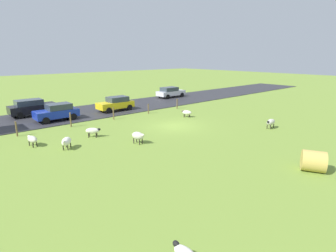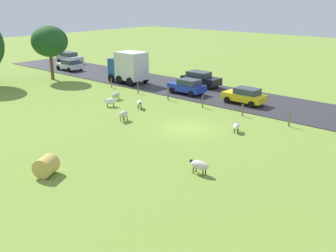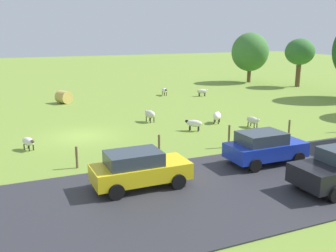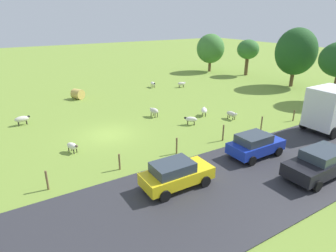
{
  "view_description": "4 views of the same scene",
  "coord_description": "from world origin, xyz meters",
  "px_view_note": "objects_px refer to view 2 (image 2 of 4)",
  "views": [
    {
      "loc": [
        -16.96,
        15.64,
        6.1
      ],
      "look_at": [
        -2.14,
        2.67,
        0.88
      ],
      "focal_mm": 28.42,
      "sensor_mm": 36.0,
      "label": 1
    },
    {
      "loc": [
        -23.14,
        -18.2,
        9.86
      ],
      "look_at": [
        -1.77,
        0.54,
        0.54
      ],
      "focal_mm": 42.3,
      "sensor_mm": 36.0,
      "label": 2
    },
    {
      "loc": [
        23.81,
        -4.55,
        6.43
      ],
      "look_at": [
        1.59,
        5.22,
        0.49
      ],
      "focal_mm": 41.69,
      "sensor_mm": 36.0,
      "label": 3
    },
    {
      "loc": [
        20.91,
        -7.14,
        9.08
      ],
      "look_at": [
        1.92,
        4.53,
        0.47
      ],
      "focal_mm": 30.69,
      "sensor_mm": 36.0,
      "label": 4
    }
  ],
  "objects_px": {
    "car_1": "(245,96)",
    "car_3": "(187,86)",
    "car_0": "(69,58)",
    "sheep_1": "(124,114)",
    "sheep_6": "(116,95)",
    "car_5": "(70,65)",
    "truck_0": "(129,67)",
    "sheep_0": "(199,165)",
    "sheep_5": "(140,103)",
    "tree_2": "(50,41)",
    "car_2": "(200,79)",
    "sheep_3": "(236,126)",
    "hay_bale_0": "(46,166)",
    "sheep_4": "(110,101)"
  },
  "relations": [
    {
      "from": "sheep_6",
      "to": "car_0",
      "type": "height_order",
      "value": "car_0"
    },
    {
      "from": "car_0",
      "to": "car_3",
      "type": "distance_m",
      "value": 26.56
    },
    {
      "from": "truck_0",
      "to": "sheep_0",
      "type": "bearing_deg",
      "value": -124.52
    },
    {
      "from": "sheep_4",
      "to": "truck_0",
      "type": "relative_size",
      "value": 0.26
    },
    {
      "from": "sheep_4",
      "to": "car_1",
      "type": "distance_m",
      "value": 12.8
    },
    {
      "from": "car_2",
      "to": "car_5",
      "type": "bearing_deg",
      "value": 100.49
    },
    {
      "from": "car_2",
      "to": "car_3",
      "type": "height_order",
      "value": "car_2"
    },
    {
      "from": "car_1",
      "to": "car_3",
      "type": "xyz_separation_m",
      "value": [
        -0.4,
        6.69,
        0.01
      ]
    },
    {
      "from": "sheep_0",
      "to": "car_2",
      "type": "bearing_deg",
      "value": 36.65
    },
    {
      "from": "sheep_6",
      "to": "car_0",
      "type": "relative_size",
      "value": 0.28
    },
    {
      "from": "sheep_6",
      "to": "truck_0",
      "type": "height_order",
      "value": "truck_0"
    },
    {
      "from": "sheep_0",
      "to": "sheep_5",
      "type": "xyz_separation_m",
      "value": [
        7.74,
        12.71,
        -0.05
      ]
    },
    {
      "from": "tree_2",
      "to": "truck_0",
      "type": "height_order",
      "value": "tree_2"
    },
    {
      "from": "hay_bale_0",
      "to": "car_5",
      "type": "xyz_separation_m",
      "value": [
        21.16,
        27.46,
        0.27
      ]
    },
    {
      "from": "truck_0",
      "to": "car_2",
      "type": "relative_size",
      "value": 0.98
    },
    {
      "from": "sheep_6",
      "to": "sheep_3",
      "type": "bearing_deg",
      "value": -92.68
    },
    {
      "from": "sheep_4",
      "to": "car_3",
      "type": "distance_m",
      "value": 8.93
    },
    {
      "from": "sheep_0",
      "to": "car_0",
      "type": "distance_m",
      "value": 43.43
    },
    {
      "from": "sheep_4",
      "to": "car_1",
      "type": "bearing_deg",
      "value": -45.33
    },
    {
      "from": "car_1",
      "to": "truck_0",
      "type": "bearing_deg",
      "value": 91.69
    },
    {
      "from": "sheep_4",
      "to": "car_1",
      "type": "relative_size",
      "value": 0.29
    },
    {
      "from": "car_0",
      "to": "sheep_1",
      "type": "bearing_deg",
      "value": -117.52
    },
    {
      "from": "sheep_6",
      "to": "car_5",
      "type": "xyz_separation_m",
      "value": [
        6.67,
        17.15,
        0.34
      ]
    },
    {
      "from": "tree_2",
      "to": "car_2",
      "type": "bearing_deg",
      "value": -62.14
    },
    {
      "from": "car_3",
      "to": "car_0",
      "type": "bearing_deg",
      "value": 81.7
    },
    {
      "from": "car_1",
      "to": "hay_bale_0",
      "type": "bearing_deg",
      "value": 179.03
    },
    {
      "from": "sheep_6",
      "to": "car_0",
      "type": "xyz_separation_m",
      "value": [
        10.3,
        22.31,
        0.43
      ]
    },
    {
      "from": "sheep_3",
      "to": "hay_bale_0",
      "type": "relative_size",
      "value": 0.93
    },
    {
      "from": "sheep_6",
      "to": "sheep_4",
      "type": "bearing_deg",
      "value": -143.47
    },
    {
      "from": "sheep_4",
      "to": "car_3",
      "type": "height_order",
      "value": "car_3"
    },
    {
      "from": "sheep_5",
      "to": "tree_2",
      "type": "xyz_separation_m",
      "value": [
        2.42,
        17.81,
        4.15
      ]
    },
    {
      "from": "sheep_1",
      "to": "sheep_5",
      "type": "xyz_separation_m",
      "value": [
        3.58,
        1.72,
        -0.07
      ]
    },
    {
      "from": "sheep_0",
      "to": "sheep_1",
      "type": "distance_m",
      "value": 11.75
    },
    {
      "from": "tree_2",
      "to": "car_3",
      "type": "distance_m",
      "value": 18.7
    },
    {
      "from": "car_0",
      "to": "sheep_0",
      "type": "bearing_deg",
      "value": -115.69
    },
    {
      "from": "tree_2",
      "to": "car_1",
      "type": "bearing_deg",
      "value": -77.9
    },
    {
      "from": "sheep_4",
      "to": "sheep_6",
      "type": "distance_m",
      "value": 2.64
    },
    {
      "from": "truck_0",
      "to": "car_2",
      "type": "height_order",
      "value": "truck_0"
    },
    {
      "from": "car_0",
      "to": "car_1",
      "type": "height_order",
      "value": "car_0"
    },
    {
      "from": "tree_2",
      "to": "truck_0",
      "type": "relative_size",
      "value": 1.47
    },
    {
      "from": "sheep_0",
      "to": "car_5",
      "type": "bearing_deg",
      "value": 65.92
    },
    {
      "from": "car_3",
      "to": "sheep_6",
      "type": "bearing_deg",
      "value": 148.43
    },
    {
      "from": "sheep_5",
      "to": "car_2",
      "type": "xyz_separation_m",
      "value": [
        11.13,
        1.33,
        0.42
      ]
    },
    {
      "from": "sheep_1",
      "to": "car_1",
      "type": "height_order",
      "value": "car_1"
    },
    {
      "from": "sheep_3",
      "to": "tree_2",
      "type": "bearing_deg",
      "value": 85.28
    },
    {
      "from": "sheep_1",
      "to": "truck_0",
      "type": "height_order",
      "value": "truck_0"
    },
    {
      "from": "sheep_3",
      "to": "sheep_5",
      "type": "xyz_separation_m",
      "value": [
        -0.1,
        10.34,
        0.03
      ]
    },
    {
      "from": "sheep_5",
      "to": "car_5",
      "type": "distance_m",
      "value": 22.54
    },
    {
      "from": "sheep_3",
      "to": "sheep_5",
      "type": "bearing_deg",
      "value": 90.55
    },
    {
      "from": "car_0",
      "to": "car_3",
      "type": "relative_size",
      "value": 1.13
    }
  ]
}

